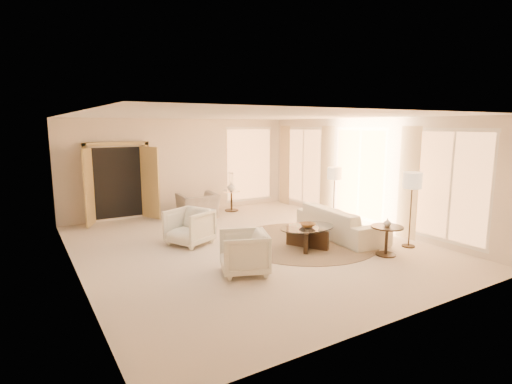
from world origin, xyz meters
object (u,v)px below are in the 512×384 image
floor_lamp_far (412,184)px  end_vase (387,223)px  side_table (231,199)px  armchair_right (244,250)px  end_table (387,235)px  coffee_table (307,235)px  sofa (340,222)px  floor_lamp_near (335,176)px  armchair_left (189,225)px  accent_chair (198,202)px  bowl (307,225)px  side_vase (231,186)px

floor_lamp_far → end_vase: 1.13m
end_vase → side_table: bearing=97.2°
armchair_right → end_table: size_ratio=1.30×
side_table → end_vase: bearing=-82.8°
coffee_table → floor_lamp_far: bearing=-29.1°
armchair_right → end_vase: size_ratio=5.15×
sofa → floor_lamp_near: (0.70, 1.01, 0.94)m
armchair_left → accent_chair: 2.63m
end_vase → sofa: bearing=83.8°
armchair_right → end_table: armchair_right is taller
accent_chair → floor_lamp_far: size_ratio=0.65×
accent_chair → floor_lamp_near: size_ratio=0.69×
bowl → floor_lamp_near: bearing=34.2°
accent_chair → end_table: bearing=113.1°
floor_lamp_far → sofa: bearing=117.4°
end_vase → armchair_right: bearing=167.8°
accent_chair → side_table: accent_chair is taller
coffee_table → accent_chair: bearing=102.4°
coffee_table → side_vase: size_ratio=5.14×
armchair_right → bowl: bearing=128.0°
armchair_left → end_vase: size_ratio=5.37×
sofa → end_table: sofa is taller
coffee_table → side_table: 4.22m
bowl → armchair_right: bearing=-162.9°
armchair_left → side_table: size_ratio=1.37×
armchair_left → accent_chair: size_ratio=0.82×
end_table → side_table: 5.46m
armchair_right → end_vase: 3.03m
armchair_right → accent_chair: size_ratio=0.79×
accent_chair → floor_lamp_near: 3.90m
floor_lamp_far → floor_lamp_near: bearing=90.4°
floor_lamp_far → side_vase: (-1.57, 5.28, -0.62)m
side_vase → floor_lamp_near: bearing=-61.8°
floor_lamp_far → bowl: floor_lamp_far is taller
accent_chair → side_table: 1.27m
side_table → sofa: bearing=-77.7°
sofa → end_vase: 1.56m
coffee_table → bowl: (0.00, -0.00, 0.21)m
accent_chair → end_table: size_ratio=1.64×
sofa → floor_lamp_far: (0.71, -1.37, 1.03)m
bowl → end_vase: end_vase is taller
armchair_left → end_table: (3.12, -2.78, -0.02)m
side_table → side_vase: side_vase is taller
sofa → floor_lamp_far: bearing=-146.9°
sofa → floor_lamp_near: floor_lamp_near is taller
sofa → end_table: 1.52m
end_vase → bowl: bearing=131.1°
armchair_right → side_table: armchair_right is taller
accent_chair → end_vase: (1.92, -5.13, 0.22)m
armchair_left → side_vase: bearing=111.7°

